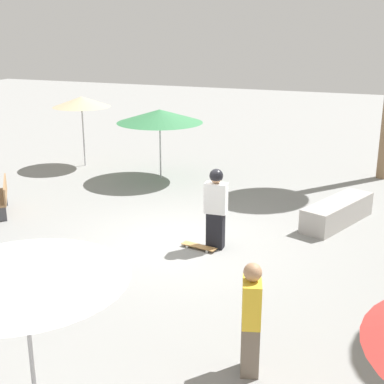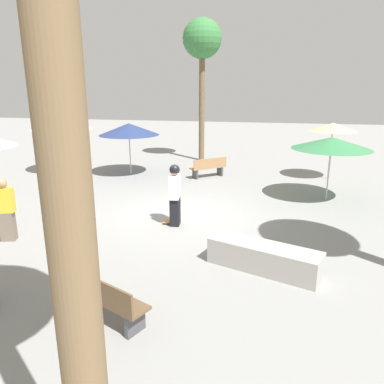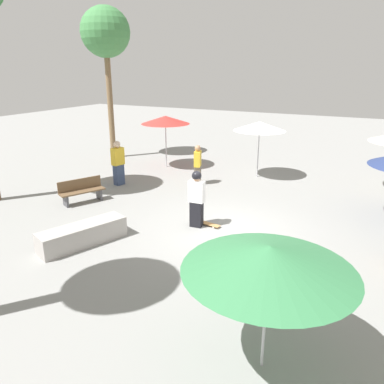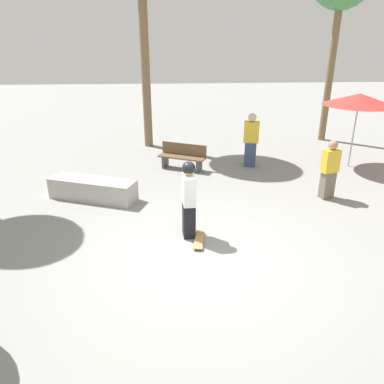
{
  "view_description": "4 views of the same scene",
  "coord_description": "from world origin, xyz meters",
  "px_view_note": "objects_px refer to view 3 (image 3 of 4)",
  "views": [
    {
      "loc": [
        10.03,
        4.38,
        4.59
      ],
      "look_at": [
        0.45,
        0.52,
        1.39
      ],
      "focal_mm": 50.0,
      "sensor_mm": 36.0,
      "label": 1
    },
    {
      "loc": [
        -2.56,
        10.6,
        3.87
      ],
      "look_at": [
        -0.6,
        0.81,
        1.0
      ],
      "focal_mm": 35.0,
      "sensor_mm": 36.0,
      "label": 2
    },
    {
      "loc": [
        -9.62,
        -3.83,
        4.67
      ],
      "look_at": [
        -0.68,
        0.71,
        1.3
      ],
      "focal_mm": 35.0,
      "sensor_mm": 36.0,
      "label": 3
    },
    {
      "loc": [
        -0.54,
        -6.6,
        4.2
      ],
      "look_at": [
        -0.04,
        0.82,
        1.08
      ],
      "focal_mm": 35.0,
      "sensor_mm": 36.0,
      "label": 4
    }
  ],
  "objects_px": {
    "skateboard": "(208,224)",
    "bystander_watching": "(118,163)",
    "shade_umbrella_green": "(269,258)",
    "palm_tree_center_right": "(106,34)",
    "skater_main": "(197,197)",
    "shade_umbrella_white": "(260,126)",
    "concrete_ledge": "(83,235)",
    "bench_near": "(82,191)",
    "shade_umbrella_red": "(165,120)",
    "bystander_far": "(198,165)"
  },
  "relations": [
    {
      "from": "skateboard",
      "to": "bystander_watching",
      "type": "xyz_separation_m",
      "value": [
        2.19,
        5.07,
        0.86
      ]
    },
    {
      "from": "shade_umbrella_green",
      "to": "palm_tree_center_right",
      "type": "height_order",
      "value": "palm_tree_center_right"
    },
    {
      "from": "skater_main",
      "to": "shade_umbrella_white",
      "type": "xyz_separation_m",
      "value": [
        6.1,
        0.0,
        1.3
      ]
    },
    {
      "from": "skateboard",
      "to": "shade_umbrella_green",
      "type": "xyz_separation_m",
      "value": [
        -4.8,
        -3.16,
        1.91
      ]
    },
    {
      "from": "concrete_ledge",
      "to": "palm_tree_center_right",
      "type": "distance_m",
      "value": 12.1
    },
    {
      "from": "concrete_ledge",
      "to": "bench_near",
      "type": "bearing_deg",
      "value": 42.82
    },
    {
      "from": "skateboard",
      "to": "bench_near",
      "type": "relative_size",
      "value": 0.5
    },
    {
      "from": "bench_near",
      "to": "palm_tree_center_right",
      "type": "xyz_separation_m",
      "value": [
        6.21,
        3.47,
        5.75
      ]
    },
    {
      "from": "skater_main",
      "to": "skateboard",
      "type": "bearing_deg",
      "value": 30.46
    },
    {
      "from": "skateboard",
      "to": "shade_umbrella_red",
      "type": "distance_m",
      "value": 7.73
    },
    {
      "from": "skateboard",
      "to": "bystander_far",
      "type": "distance_m",
      "value": 4.41
    },
    {
      "from": "concrete_ledge",
      "to": "shade_umbrella_white",
      "type": "bearing_deg",
      "value": -14.59
    },
    {
      "from": "skater_main",
      "to": "bench_near",
      "type": "bearing_deg",
      "value": 175.21
    },
    {
      "from": "palm_tree_center_right",
      "to": "bystander_watching",
      "type": "distance_m",
      "value": 7.34
    },
    {
      "from": "shade_umbrella_green",
      "to": "shade_umbrella_white",
      "type": "height_order",
      "value": "shade_umbrella_white"
    },
    {
      "from": "shade_umbrella_white",
      "to": "palm_tree_center_right",
      "type": "height_order",
      "value": "palm_tree_center_right"
    },
    {
      "from": "shade_umbrella_red",
      "to": "palm_tree_center_right",
      "type": "xyz_separation_m",
      "value": [
        0.45,
        3.59,
        3.89
      ]
    },
    {
      "from": "bench_near",
      "to": "bystander_watching",
      "type": "bearing_deg",
      "value": -151.06
    },
    {
      "from": "skater_main",
      "to": "skateboard",
      "type": "relative_size",
      "value": 2.14
    },
    {
      "from": "skater_main",
      "to": "palm_tree_center_right",
      "type": "distance_m",
      "value": 11.51
    },
    {
      "from": "shade_umbrella_white",
      "to": "palm_tree_center_right",
      "type": "relative_size",
      "value": 0.33
    },
    {
      "from": "bench_near",
      "to": "bystander_far",
      "type": "xyz_separation_m",
      "value": [
        3.89,
        -2.74,
        0.39
      ]
    },
    {
      "from": "bystander_watching",
      "to": "concrete_ledge",
      "type": "bearing_deg",
      "value": 40.26
    },
    {
      "from": "shade_umbrella_red",
      "to": "shade_umbrella_white",
      "type": "xyz_separation_m",
      "value": [
        0.28,
        -4.52,
        -0.03
      ]
    },
    {
      "from": "bystander_watching",
      "to": "shade_umbrella_red",
      "type": "bearing_deg",
      "value": -171.08
    },
    {
      "from": "shade_umbrella_white",
      "to": "bystander_far",
      "type": "xyz_separation_m",
      "value": [
        -2.16,
        1.9,
        -1.44
      ]
    },
    {
      "from": "bystander_far",
      "to": "shade_umbrella_red",
      "type": "bearing_deg",
      "value": -142.34
    },
    {
      "from": "concrete_ledge",
      "to": "bystander_watching",
      "type": "relative_size",
      "value": 1.37
    },
    {
      "from": "shade_umbrella_red",
      "to": "bystander_far",
      "type": "relative_size",
      "value": 1.5
    },
    {
      "from": "skateboard",
      "to": "bystander_far",
      "type": "relative_size",
      "value": 0.5
    },
    {
      "from": "skater_main",
      "to": "bystander_watching",
      "type": "height_order",
      "value": "bystander_watching"
    },
    {
      "from": "skateboard",
      "to": "shade_umbrella_white",
      "type": "xyz_separation_m",
      "value": [
        5.89,
        0.31,
        2.2
      ]
    },
    {
      "from": "bystander_watching",
      "to": "bystander_far",
      "type": "height_order",
      "value": "bystander_watching"
    },
    {
      "from": "bystander_watching",
      "to": "bystander_far",
      "type": "xyz_separation_m",
      "value": [
        1.55,
        -2.87,
        -0.09
      ]
    },
    {
      "from": "concrete_ledge",
      "to": "bench_near",
      "type": "distance_m",
      "value": 3.52
    },
    {
      "from": "concrete_ledge",
      "to": "shade_umbrella_white",
      "type": "xyz_separation_m",
      "value": [
        8.62,
        -2.24,
        1.97
      ]
    },
    {
      "from": "palm_tree_center_right",
      "to": "bystander_far",
      "type": "relative_size",
      "value": 4.57
    },
    {
      "from": "concrete_ledge",
      "to": "bystander_far",
      "type": "distance_m",
      "value": 6.5
    },
    {
      "from": "concrete_ledge",
      "to": "bystander_far",
      "type": "xyz_separation_m",
      "value": [
        6.47,
        -0.35,
        0.53
      ]
    },
    {
      "from": "palm_tree_center_right",
      "to": "shade_umbrella_green",
      "type": "bearing_deg",
      "value": -133.2
    },
    {
      "from": "bench_near",
      "to": "shade_umbrella_red",
      "type": "height_order",
      "value": "shade_umbrella_red"
    },
    {
      "from": "skater_main",
      "to": "skateboard",
      "type": "distance_m",
      "value": 0.96
    },
    {
      "from": "concrete_ledge",
      "to": "shade_umbrella_white",
      "type": "relative_size",
      "value": 1.02
    },
    {
      "from": "skateboard",
      "to": "bench_near",
      "type": "xyz_separation_m",
      "value": [
        -0.15,
        4.94,
        0.37
      ]
    },
    {
      "from": "palm_tree_center_right",
      "to": "bystander_watching",
      "type": "relative_size",
      "value": 4.1
    },
    {
      "from": "shade_umbrella_green",
      "to": "bystander_watching",
      "type": "relative_size",
      "value": 1.45
    },
    {
      "from": "shade_umbrella_green",
      "to": "shade_umbrella_red",
      "type": "xyz_separation_m",
      "value": [
        10.41,
        7.98,
        0.31
      ]
    },
    {
      "from": "bench_near",
      "to": "palm_tree_center_right",
      "type": "relative_size",
      "value": 0.22
    },
    {
      "from": "bench_near",
      "to": "shade_umbrella_red",
      "type": "bearing_deg",
      "value": -155.49
    },
    {
      "from": "concrete_ledge",
      "to": "bystander_far",
      "type": "bearing_deg",
      "value": -3.08
    }
  ]
}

